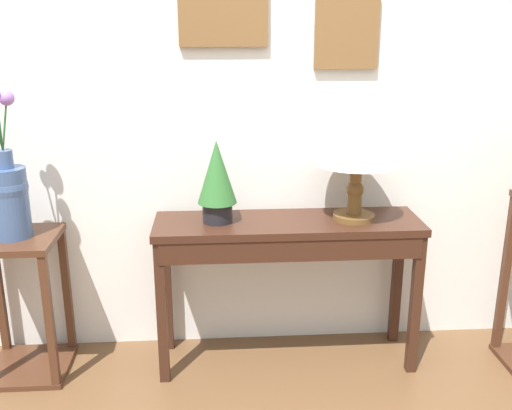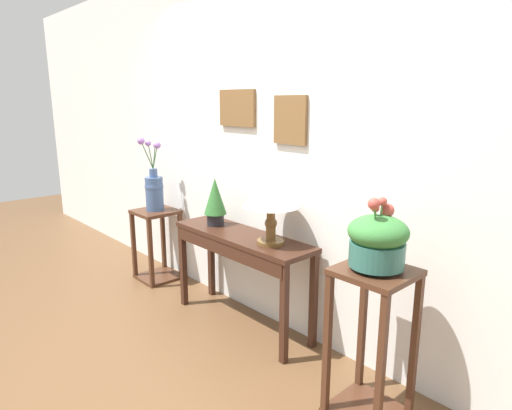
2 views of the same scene
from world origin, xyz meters
name	(u,v)px [view 1 (image 1 of 2)]	position (x,y,z in m)	size (l,w,h in m)	color
back_wall_with_art	(292,66)	(0.00, 1.37, 1.40)	(9.00, 0.13, 2.80)	silver
console_table	(288,245)	(-0.04, 1.08, 0.62)	(1.23, 0.35, 0.73)	#381E14
table_lamp	(357,144)	(0.27, 1.10, 1.08)	(0.39, 0.39, 0.48)	brown
potted_plant_on_console	(217,178)	(-0.36, 1.11, 0.93)	(0.18, 0.18, 0.38)	black
pedestal_stand_left	(23,306)	(-1.27, 1.09, 0.34)	(0.37, 0.37, 0.68)	#472819
flower_vase_tall_left	(8,191)	(-1.27, 1.09, 0.90)	(0.17, 0.22, 0.69)	#3D5684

